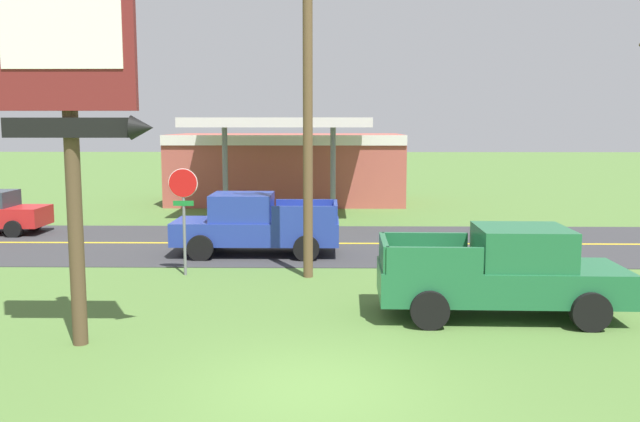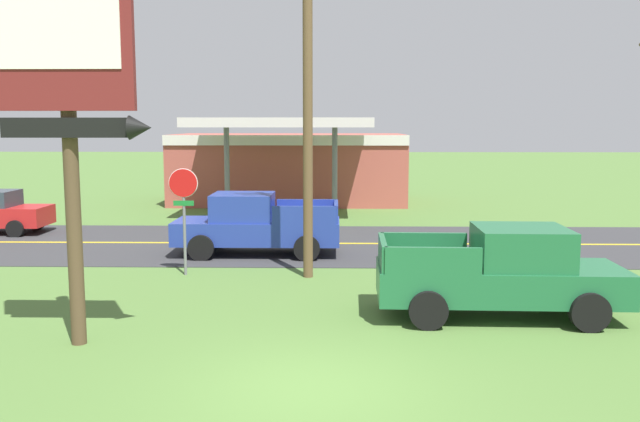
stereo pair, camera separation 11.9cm
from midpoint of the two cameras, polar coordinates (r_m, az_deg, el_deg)
ground_plane at (r=11.05m, az=-1.02°, el=-14.73°), size 180.00×180.00×0.00m
road_asphalt at (r=23.60m, az=0.05°, el=-2.76°), size 140.00×8.00×0.02m
road_centre_line at (r=23.60m, az=0.05°, el=-2.73°), size 126.00×0.20×0.01m
motel_sign at (r=13.14m, az=-20.50°, el=9.15°), size 2.85×0.54×6.83m
stop_sign at (r=18.85m, az=-11.57°, el=0.72°), size 0.80×0.08×2.95m
utility_pole at (r=18.14m, az=-1.22°, el=8.95°), size 1.72×0.26×8.77m
gas_station at (r=35.86m, az=-2.87°, el=3.81°), size 12.00×11.50×4.40m
pickup_green_parked_on_lawn at (r=15.17m, az=14.89°, el=-5.04°), size 5.24×2.33×1.96m
pickup_blue_on_road at (r=21.61m, az=-5.67°, el=-1.17°), size 5.20×2.24×1.96m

